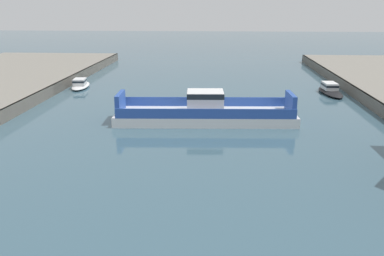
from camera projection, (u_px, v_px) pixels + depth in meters
chain_ferry at (205, 112)px, 47.26m from camera, size 20.65×6.92×3.55m
moored_boat_mid_right at (330, 90)px, 62.09m from camera, size 3.06×8.51×1.62m
moored_boat_far_left at (80, 84)px, 66.30m from camera, size 3.30×7.26×1.56m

